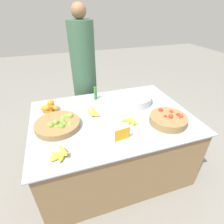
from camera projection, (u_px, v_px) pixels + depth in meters
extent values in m
plane|color=gray|center=(112.00, 164.00, 2.18)|extent=(12.00, 12.00, 0.00)
cube|color=olive|center=(112.00, 143.00, 1.99)|extent=(1.55, 1.11, 0.71)
cube|color=#99A8BC|center=(112.00, 117.00, 1.80)|extent=(1.61, 1.16, 0.01)
cylinder|color=olive|center=(58.00, 125.00, 1.62)|extent=(0.41, 0.41, 0.06)
sphere|color=#89BC42|center=(64.00, 124.00, 1.59)|extent=(0.05, 0.05, 0.05)
sphere|color=#89BC42|center=(70.00, 116.00, 1.68)|extent=(0.05, 0.05, 0.05)
sphere|color=#7AB238|center=(56.00, 122.00, 1.59)|extent=(0.05, 0.05, 0.05)
sphere|color=#6BA333|center=(51.00, 126.00, 1.55)|extent=(0.04, 0.04, 0.04)
sphere|color=#6BA333|center=(55.00, 123.00, 1.64)|extent=(0.04, 0.04, 0.04)
sphere|color=#89BC42|center=(54.00, 127.00, 1.59)|extent=(0.05, 0.05, 0.05)
sphere|color=#7AB238|center=(50.00, 125.00, 1.57)|extent=(0.04, 0.04, 0.04)
sphere|color=#6BA333|center=(62.00, 126.00, 1.55)|extent=(0.06, 0.06, 0.06)
sphere|color=#6BA333|center=(56.00, 127.00, 1.57)|extent=(0.04, 0.04, 0.04)
sphere|color=#6BA333|center=(63.00, 122.00, 1.59)|extent=(0.05, 0.05, 0.05)
sphere|color=#89BC42|center=(63.00, 118.00, 1.73)|extent=(0.05, 0.05, 0.05)
sphere|color=#89BC42|center=(70.00, 124.00, 1.59)|extent=(0.04, 0.04, 0.04)
sphere|color=#7AB238|center=(67.00, 116.00, 1.69)|extent=(0.04, 0.04, 0.04)
sphere|color=#7AB238|center=(63.00, 120.00, 1.65)|extent=(0.04, 0.04, 0.04)
sphere|color=#7AB238|center=(63.00, 118.00, 1.69)|extent=(0.05, 0.05, 0.05)
cylinder|color=olive|center=(168.00, 120.00, 1.68)|extent=(0.36, 0.36, 0.07)
sphere|color=red|center=(171.00, 112.00, 1.73)|extent=(0.04, 0.04, 0.04)
sphere|color=red|center=(181.00, 116.00, 1.66)|extent=(0.04, 0.04, 0.04)
sphere|color=red|center=(170.00, 121.00, 1.65)|extent=(0.05, 0.05, 0.05)
sphere|color=red|center=(161.00, 110.00, 1.75)|extent=(0.05, 0.05, 0.05)
sphere|color=red|center=(178.00, 115.00, 1.68)|extent=(0.04, 0.04, 0.04)
sphere|color=red|center=(171.00, 116.00, 1.64)|extent=(0.04, 0.04, 0.04)
sphere|color=red|center=(171.00, 124.00, 1.61)|extent=(0.04, 0.04, 0.04)
sphere|color=red|center=(173.00, 115.00, 1.74)|extent=(0.04, 0.04, 0.04)
sphere|color=red|center=(162.00, 117.00, 1.72)|extent=(0.05, 0.05, 0.05)
sphere|color=red|center=(167.00, 121.00, 1.68)|extent=(0.05, 0.05, 0.05)
sphere|color=red|center=(165.00, 117.00, 1.66)|extent=(0.04, 0.04, 0.04)
sphere|color=red|center=(180.00, 119.00, 1.65)|extent=(0.04, 0.04, 0.04)
sphere|color=orange|center=(51.00, 108.00, 1.87)|extent=(0.07, 0.07, 0.07)
sphere|color=orange|center=(51.00, 108.00, 1.87)|extent=(0.07, 0.07, 0.07)
sphere|color=orange|center=(55.00, 108.00, 1.87)|extent=(0.07, 0.07, 0.07)
sphere|color=orange|center=(51.00, 107.00, 1.86)|extent=(0.08, 0.08, 0.08)
sphere|color=orange|center=(45.00, 109.00, 1.85)|extent=(0.08, 0.08, 0.08)
sphere|color=orange|center=(46.00, 108.00, 1.86)|extent=(0.07, 0.07, 0.07)
sphere|color=orange|center=(49.00, 111.00, 1.80)|extent=(0.08, 0.08, 0.08)
sphere|color=orange|center=(47.00, 108.00, 1.77)|extent=(0.07, 0.07, 0.07)
sphere|color=orange|center=(51.00, 103.00, 1.85)|extent=(0.07, 0.07, 0.07)
cylinder|color=silver|center=(134.00, 99.00, 2.02)|extent=(0.39, 0.39, 0.09)
cube|color=orange|center=(122.00, 134.00, 1.46)|extent=(0.14, 0.02, 0.11)
cylinder|color=#4C8E42|center=(96.00, 93.00, 2.07)|extent=(0.01, 0.01, 0.16)
cylinder|color=#4C8E42|center=(95.00, 94.00, 2.05)|extent=(0.01, 0.01, 0.16)
cylinder|color=#4C8E42|center=(96.00, 94.00, 2.06)|extent=(0.01, 0.01, 0.16)
cylinder|color=#428438|center=(94.00, 93.00, 2.07)|extent=(0.01, 0.01, 0.16)
cylinder|color=#428438|center=(95.00, 93.00, 2.08)|extent=(0.01, 0.01, 0.16)
ellipsoid|color=yellow|center=(60.00, 155.00, 1.31)|extent=(0.15, 0.04, 0.04)
ellipsoid|color=yellow|center=(62.00, 156.00, 1.31)|extent=(0.08, 0.13, 0.03)
ellipsoid|color=yellow|center=(59.00, 157.00, 1.30)|extent=(0.14, 0.08, 0.03)
ellipsoid|color=yellow|center=(60.00, 155.00, 1.32)|extent=(0.12, 0.09, 0.04)
ellipsoid|color=yellow|center=(59.00, 154.00, 1.29)|extent=(0.12, 0.08, 0.03)
ellipsoid|color=yellow|center=(63.00, 151.00, 1.32)|extent=(0.07, 0.14, 0.03)
ellipsoid|color=yellow|center=(94.00, 113.00, 1.82)|extent=(0.10, 0.11, 0.03)
ellipsoid|color=yellow|center=(96.00, 114.00, 1.80)|extent=(0.10, 0.11, 0.03)
ellipsoid|color=yellow|center=(93.00, 114.00, 1.80)|extent=(0.10, 0.13, 0.03)
ellipsoid|color=yellow|center=(93.00, 109.00, 1.83)|extent=(0.05, 0.14, 0.03)
ellipsoid|color=yellow|center=(90.00, 112.00, 1.80)|extent=(0.04, 0.16, 0.03)
ellipsoid|color=yellow|center=(133.00, 121.00, 1.70)|extent=(0.07, 0.14, 0.03)
ellipsoid|color=yellow|center=(128.00, 121.00, 1.70)|extent=(0.06, 0.12, 0.03)
ellipsoid|color=yellow|center=(128.00, 120.00, 1.71)|extent=(0.13, 0.08, 0.04)
ellipsoid|color=yellow|center=(132.00, 122.00, 1.68)|extent=(0.05, 0.11, 0.03)
cylinder|color=#385B42|center=(85.00, 83.00, 2.41)|extent=(0.32, 0.32, 1.55)
sphere|color=#896042|center=(78.00, 11.00, 1.95)|extent=(0.17, 0.17, 0.17)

